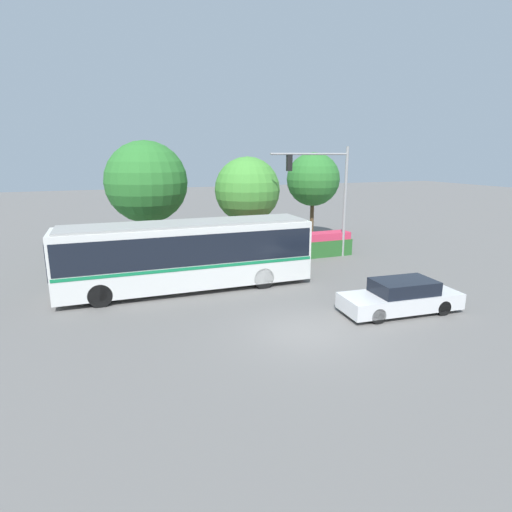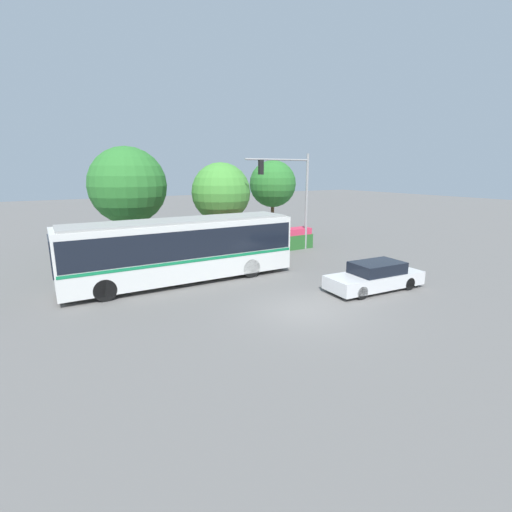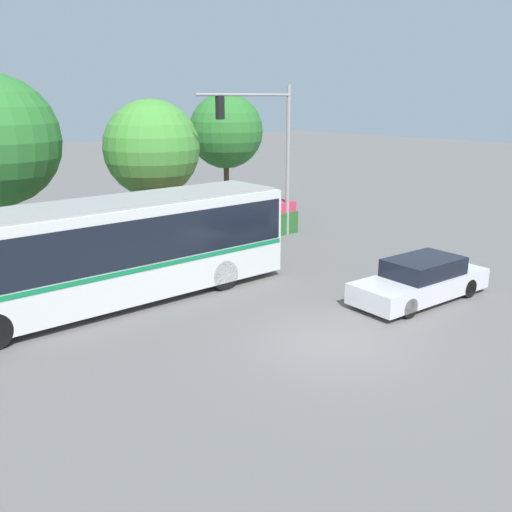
{
  "view_description": "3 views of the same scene",
  "coord_description": "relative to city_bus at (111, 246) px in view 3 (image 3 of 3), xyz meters",
  "views": [
    {
      "loc": [
        -6.62,
        -12.3,
        6.18
      ],
      "look_at": [
        -0.66,
        3.18,
        2.15
      ],
      "focal_mm": 29.14,
      "sensor_mm": 36.0,
      "label": 1
    },
    {
      "loc": [
        -9.1,
        -11.11,
        5.58
      ],
      "look_at": [
        -0.71,
        2.69,
        1.81
      ],
      "focal_mm": 25.92,
      "sensor_mm": 36.0,
      "label": 2
    },
    {
      "loc": [
        -10.62,
        -9.01,
        6.15
      ],
      "look_at": [
        1.27,
        4.49,
        1.16
      ],
      "focal_mm": 40.24,
      "sensor_mm": 36.0,
      "label": 3
    }
  ],
  "objects": [
    {
      "name": "street_tree_centre",
      "position": [
        5.11,
        5.87,
        2.25
      ],
      "size": [
        4.07,
        4.07,
        6.11
      ],
      "color": "brown",
      "rests_on": "ground"
    },
    {
      "name": "flowering_hedge",
      "position": [
        5.68,
        3.61,
        -1.09
      ],
      "size": [
        10.92,
        1.09,
        1.48
      ],
      "color": "#286028",
      "rests_on": "ground"
    },
    {
      "name": "ground_plane",
      "position": [
        2.85,
        -6.4,
        -1.82
      ],
      "size": [
        140.0,
        140.0,
        0.0
      ],
      "primitive_type": "plane",
      "color": "slate"
    },
    {
      "name": "sedan_foreground",
      "position": [
        7.36,
        -6.03,
        -1.19
      ],
      "size": [
        4.97,
        2.13,
        1.34
      ],
      "rotation": [
        0.0,
        0.0,
        3.06
      ],
      "color": "silver",
      "rests_on": "ground"
    },
    {
      "name": "traffic_light_pole",
      "position": [
        9.3,
        3.13,
        2.55
      ],
      "size": [
        5.08,
        0.24,
        6.69
      ],
      "rotation": [
        0.0,
        0.0,
        3.14
      ],
      "color": "gray",
      "rests_on": "ground"
    },
    {
      "name": "city_bus",
      "position": [
        0.0,
        0.0,
        0.0
      ],
      "size": [
        11.67,
        2.71,
        3.19
      ],
      "rotation": [
        0.0,
        0.0,
        3.13
      ],
      "color": "silver",
      "rests_on": "ground"
    },
    {
      "name": "street_tree_right",
      "position": [
        11.1,
        8.38,
        2.64
      ],
      "size": [
        3.84,
        3.84,
        6.39
      ],
      "color": "brown",
      "rests_on": "ground"
    }
  ]
}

